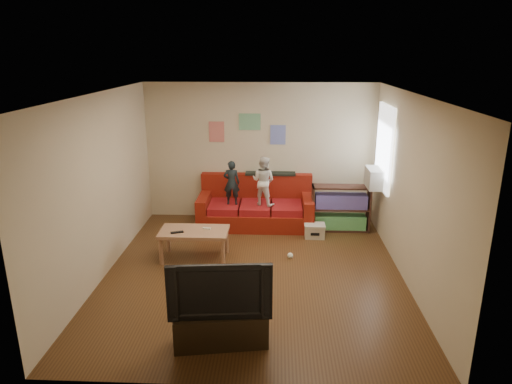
{
  "coord_description": "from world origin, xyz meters",
  "views": [
    {
      "loc": [
        0.33,
        -6.33,
        3.26
      ],
      "look_at": [
        0.0,
        0.8,
        1.05
      ],
      "focal_mm": 32.0,
      "sensor_mm": 36.0,
      "label": 1
    }
  ],
  "objects_px": {
    "child_b": "(263,181)",
    "television": "(220,287)",
    "sofa": "(256,208)",
    "file_box": "(315,231)",
    "tv_stand": "(221,329)",
    "bookshelf": "(340,210)",
    "child_a": "(232,183)",
    "coffee_table": "(194,234)"
  },
  "relations": [
    {
      "from": "child_b",
      "to": "file_box",
      "type": "distance_m",
      "value": 1.33
    },
    {
      "from": "sofa",
      "to": "file_box",
      "type": "distance_m",
      "value": 1.29
    },
    {
      "from": "bookshelf",
      "to": "sofa",
      "type": "bearing_deg",
      "value": 171.52
    },
    {
      "from": "file_box",
      "to": "child_b",
      "type": "bearing_deg",
      "value": 153.82
    },
    {
      "from": "sofa",
      "to": "child_b",
      "type": "bearing_deg",
      "value": -49.85
    },
    {
      "from": "sofa",
      "to": "television",
      "type": "relative_size",
      "value": 1.89
    },
    {
      "from": "child_a",
      "to": "child_b",
      "type": "height_order",
      "value": "child_b"
    },
    {
      "from": "child_b",
      "to": "bookshelf",
      "type": "xyz_separation_m",
      "value": [
        1.46,
        -0.06,
        -0.54
      ]
    },
    {
      "from": "child_b",
      "to": "coffee_table",
      "type": "bearing_deg",
      "value": 77.86
    },
    {
      "from": "sofa",
      "to": "tv_stand",
      "type": "distance_m",
      "value": 3.89
    },
    {
      "from": "sofa",
      "to": "tv_stand",
      "type": "bearing_deg",
      "value": -93.34
    },
    {
      "from": "file_box",
      "to": "tv_stand",
      "type": "height_order",
      "value": "tv_stand"
    },
    {
      "from": "bookshelf",
      "to": "file_box",
      "type": "distance_m",
      "value": 0.7
    },
    {
      "from": "child_a",
      "to": "sofa",
      "type": "bearing_deg",
      "value": -158.47
    },
    {
      "from": "child_b",
      "to": "bookshelf",
      "type": "distance_m",
      "value": 1.56
    },
    {
      "from": "sofa",
      "to": "child_a",
      "type": "xyz_separation_m",
      "value": [
        -0.45,
        -0.18,
        0.56
      ]
    },
    {
      "from": "child_b",
      "to": "television",
      "type": "relative_size",
      "value": 0.81
    },
    {
      "from": "child_b",
      "to": "television",
      "type": "distance_m",
      "value": 3.73
    },
    {
      "from": "child_a",
      "to": "bookshelf",
      "type": "height_order",
      "value": "child_a"
    },
    {
      "from": "bookshelf",
      "to": "tv_stand",
      "type": "distance_m",
      "value": 4.08
    },
    {
      "from": "television",
      "to": "tv_stand",
      "type": "bearing_deg",
      "value": -95.51
    },
    {
      "from": "television",
      "to": "file_box",
      "type": "bearing_deg",
      "value": 62.23
    },
    {
      "from": "bookshelf",
      "to": "television",
      "type": "distance_m",
      "value": 4.09
    },
    {
      "from": "child_b",
      "to": "television",
      "type": "height_order",
      "value": "child_b"
    },
    {
      "from": "coffee_table",
      "to": "child_b",
      "type": "bearing_deg",
      "value": 53.33
    },
    {
      "from": "child_b",
      "to": "tv_stand",
      "type": "bearing_deg",
      "value": 108.77
    },
    {
      "from": "child_b",
      "to": "tv_stand",
      "type": "distance_m",
      "value": 3.79
    },
    {
      "from": "child_b",
      "to": "sofa",
      "type": "bearing_deg",
      "value": -25.31
    },
    {
      "from": "bookshelf",
      "to": "tv_stand",
      "type": "relative_size",
      "value": 1.01
    },
    {
      "from": "coffee_table",
      "to": "file_box",
      "type": "relative_size",
      "value": 2.95
    },
    {
      "from": "file_box",
      "to": "bookshelf",
      "type": "bearing_deg",
      "value": 38.6
    },
    {
      "from": "coffee_table",
      "to": "bookshelf",
      "type": "bearing_deg",
      "value": 28.59
    },
    {
      "from": "child_b",
      "to": "child_a",
      "type": "bearing_deg",
      "value": 24.54
    },
    {
      "from": "child_b",
      "to": "file_box",
      "type": "xyz_separation_m",
      "value": [
        0.95,
        -0.47,
        -0.8
      ]
    },
    {
      "from": "sofa",
      "to": "file_box",
      "type": "bearing_deg",
      "value": -30.33
    },
    {
      "from": "file_box",
      "to": "sofa",
      "type": "bearing_deg",
      "value": 149.67
    },
    {
      "from": "file_box",
      "to": "tv_stand",
      "type": "bearing_deg",
      "value": -112.26
    },
    {
      "from": "child_a",
      "to": "television",
      "type": "xyz_separation_m",
      "value": [
        0.23,
        -3.71,
        -0.15
      ]
    },
    {
      "from": "sofa",
      "to": "child_b",
      "type": "distance_m",
      "value": 0.65
    },
    {
      "from": "sofa",
      "to": "television",
      "type": "distance_m",
      "value": 3.91
    },
    {
      "from": "child_b",
      "to": "television",
      "type": "xyz_separation_m",
      "value": [
        -0.37,
        -3.71,
        -0.19
      ]
    },
    {
      "from": "child_b",
      "to": "tv_stand",
      "type": "relative_size",
      "value": 0.88
    }
  ]
}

